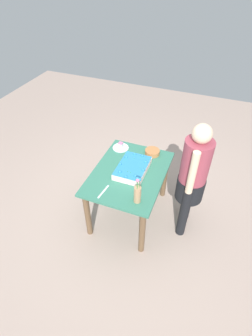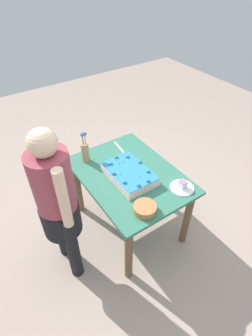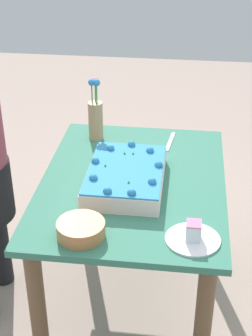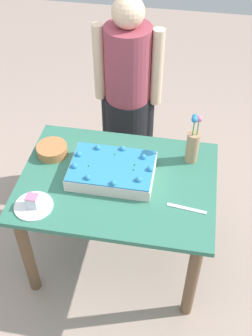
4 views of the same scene
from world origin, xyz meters
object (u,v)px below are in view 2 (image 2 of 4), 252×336
Objects in this scene: sheet_cake at (129,174)px; cake_knife at (119,147)px; person_standing at (57,201)px; serving_plate_with_slice at (182,186)px; fruit_bowl at (145,208)px; flower_vase at (85,150)px.

sheet_cake reaches higher than cake_knife.
sheet_cake is 0.69m from person_standing.
serving_plate_with_slice is 0.42m from fruit_bowl.
serving_plate_with_slice is at bearing -140.72° from sheet_cake.
fruit_bowl is at bearing 162.72° from sheet_cake.
flower_vase is 1.77× the size of fruit_bowl.
sheet_cake is 2.57× the size of fruit_bowl.
serving_plate_with_slice is 0.82m from cake_knife.
cake_knife is 0.88m from fruit_bowl.
cake_knife is 1.15× the size of fruit_bowl.
serving_plate_with_slice is 0.64× the size of flower_vase.
cake_knife is at bearing 28.45° from person_standing.
fruit_bowl is (-0.02, 0.42, 0.01)m from serving_plate_with_slice.
flower_vase is (0.80, 0.51, 0.10)m from serving_plate_with_slice.
person_standing is (-0.03, 0.68, 0.09)m from sheet_cake.
person_standing is at bearing -54.54° from cake_knife.
cake_knife is 0.99m from person_standing.
serving_plate_with_slice is at bearing -86.68° from fruit_bowl.
person_standing is (-0.46, 0.47, 0.00)m from flower_vase.
sheet_cake is 2.23× the size of cake_knife.
person_standing is (-0.47, 0.86, 0.13)m from cake_knife.
sheet_cake is 1.45× the size of flower_vase.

